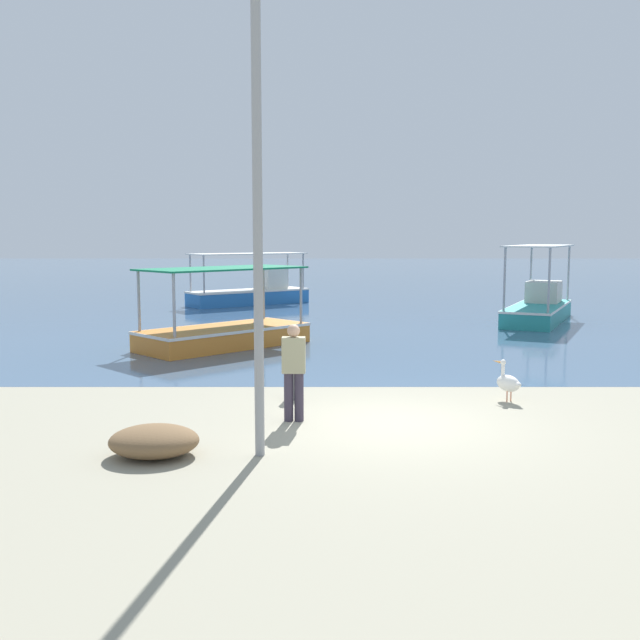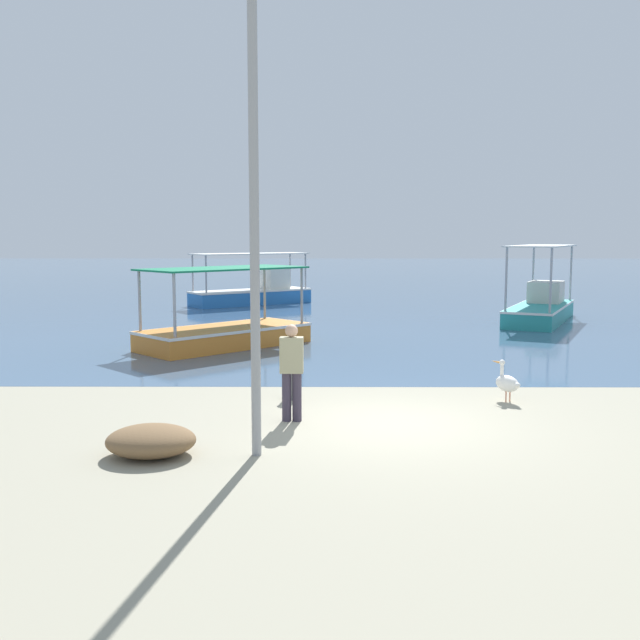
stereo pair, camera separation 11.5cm
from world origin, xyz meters
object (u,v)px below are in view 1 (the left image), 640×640
(fishing_boat_near_left, at_px, (252,291))
(lamp_post, at_px, (257,200))
(mooring_bollard, at_px, (291,379))
(fisherman_standing, at_px, (293,369))
(net_pile, at_px, (154,441))
(pelican, at_px, (508,382))
(fishing_boat_far_right, at_px, (538,305))
(fishing_boat_outer, at_px, (224,331))

(fishing_boat_near_left, relative_size, lamp_post, 0.86)
(mooring_bollard, xyz_separation_m, fisherman_standing, (0.10, -1.66, 0.51))
(lamp_post, relative_size, mooring_bollard, 8.88)
(mooring_bollard, height_order, net_pile, mooring_bollard)
(fishing_boat_near_left, distance_m, pelican, 21.15)
(fishing_boat_far_right, distance_m, fishing_boat_outer, 12.76)
(mooring_bollard, relative_size, fisherman_standing, 0.44)
(net_pile, bearing_deg, pelican, 29.91)
(net_pile, bearing_deg, fishing_boat_near_left, 91.94)
(pelican, xyz_separation_m, fisherman_standing, (-4.10, -1.49, 0.53))
(fishing_boat_outer, relative_size, fisherman_standing, 2.96)
(pelican, bearing_deg, lamp_post, -142.87)
(fishing_boat_far_right, relative_size, fisherman_standing, 3.64)
(pelican, xyz_separation_m, mooring_bollard, (-4.20, 0.17, 0.03))
(fishing_boat_near_left, bearing_deg, fishing_boat_far_right, -30.51)
(fishing_boat_near_left, bearing_deg, pelican, -71.08)
(fishing_boat_near_left, bearing_deg, lamp_post, -84.32)
(fishing_boat_far_right, relative_size, pelican, 7.69)
(fishing_boat_far_right, xyz_separation_m, lamp_post, (-9.16, -16.66, 3.09))
(pelican, bearing_deg, mooring_bollard, 177.64)
(pelican, bearing_deg, fisherman_standing, -160.05)
(fishing_boat_far_right, bearing_deg, fishing_boat_near_left, 149.49)
(fishing_boat_outer, distance_m, net_pile, 10.38)
(lamp_post, relative_size, fisherman_standing, 3.94)
(fishing_boat_near_left, distance_m, lamp_post, 23.75)
(pelican, relative_size, net_pile, 0.61)
(fishing_boat_far_right, height_order, lamp_post, lamp_post)
(fishing_boat_outer, distance_m, fishing_boat_near_left, 13.14)
(net_pile, bearing_deg, lamp_post, 2.19)
(mooring_bollard, bearing_deg, pelican, -2.36)
(mooring_bollard, distance_m, net_pile, 4.11)
(mooring_bollard, bearing_deg, lamp_post, -95.21)
(mooring_bollard, xyz_separation_m, net_pile, (-1.86, -3.66, -0.18))
(fishing_boat_far_right, distance_m, pelican, 14.03)
(fishing_boat_outer, relative_size, lamp_post, 0.75)
(pelican, height_order, mooring_bollard, pelican)
(fishing_boat_outer, bearing_deg, fishing_boat_far_right, 29.88)
(fishing_boat_outer, xyz_separation_m, fisherman_standing, (2.33, -8.37, 0.44))
(fishing_boat_far_right, bearing_deg, pelican, -109.31)
(fishing_boat_far_right, bearing_deg, fishing_boat_outer, -150.12)
(fishing_boat_outer, relative_size, pelican, 6.25)
(fishing_boat_far_right, relative_size, fishing_boat_outer, 1.23)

